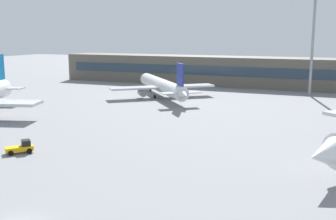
# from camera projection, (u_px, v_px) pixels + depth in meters

# --- Properties ---
(ground_plane) EXTENTS (400.00, 400.00, 0.00)m
(ground_plane) POSITION_uv_depth(u_px,v_px,m) (184.00, 128.00, 70.61)
(ground_plane) COLOR gray
(terminal_building) EXTENTS (129.01, 12.13, 9.00)m
(terminal_building) POSITION_uv_depth(u_px,v_px,m) (255.00, 72.00, 125.61)
(terminal_building) COLOR #5B564C
(terminal_building) RESTS_ON ground_plane
(airplane_far) EXTENTS (27.77, 31.56, 9.61)m
(airplane_far) POSITION_uv_depth(u_px,v_px,m) (161.00, 85.00, 105.48)
(airplane_far) COLOR silver
(airplane_far) RESTS_ON ground_plane
(baggage_tug_yellow) EXTENTS (3.49, 3.70, 1.75)m
(baggage_tug_yellow) POSITION_uv_depth(u_px,v_px,m) (21.00, 147.00, 55.92)
(baggage_tug_yellow) COLOR #F2B20C
(baggage_tug_yellow) RESTS_ON ground_plane
(floodlight_tower_east) EXTENTS (3.20, 0.80, 25.86)m
(floodlight_tower_east) POSITION_uv_depth(u_px,v_px,m) (313.00, 38.00, 105.33)
(floodlight_tower_east) COLOR gray
(floodlight_tower_east) RESTS_ON ground_plane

